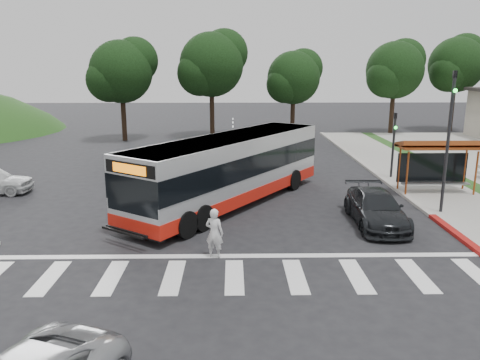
{
  "coord_description": "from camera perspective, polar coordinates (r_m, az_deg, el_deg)",
  "views": [
    {
      "loc": [
        -0.04,
        -19.05,
        6.68
      ],
      "look_at": [
        0.29,
        1.76,
        1.6
      ],
      "focal_mm": 35.0,
      "sensor_mm": 36.0,
      "label": 1
    }
  ],
  "objects": [
    {
      "name": "curb_east",
      "position": [
        29.28,
        17.1,
        0.06
      ],
      "size": [
        0.3,
        40.0,
        0.15
      ],
      "primitive_type": "cube",
      "color": "#9E9991",
      "rests_on": "ground"
    },
    {
      "name": "tree_ne_a",
      "position": [
        49.8,
        18.43,
        12.7
      ],
      "size": [
        6.16,
        5.74,
        9.3
      ],
      "color": "black",
      "rests_on": "parking_lot"
    },
    {
      "name": "tree_ne_b",
      "position": [
        54.29,
        24.94,
        12.73
      ],
      "size": [
        6.16,
        5.74,
        10.02
      ],
      "color": "black",
      "rests_on": "ground"
    },
    {
      "name": "pedestrian",
      "position": [
        16.74,
        -3.14,
        -6.47
      ],
      "size": [
        0.77,
        0.63,
        1.82
      ],
      "primitive_type": "imported",
      "rotation": [
        0.0,
        0.0,
        2.8
      ],
      "color": "silver",
      "rests_on": "ground"
    },
    {
      "name": "sidewalk_east",
      "position": [
        29.96,
        20.73,
        0.04
      ],
      "size": [
        4.0,
        40.0,
        0.12
      ],
      "primitive_type": "cube",
      "color": "gray",
      "rests_on": "ground"
    },
    {
      "name": "dark_sedan",
      "position": [
        21.02,
        16.23,
        -3.33
      ],
      "size": [
        2.13,
        4.99,
        1.44
      ],
      "primitive_type": "imported",
      "rotation": [
        0.0,
        0.0,
        -0.02
      ],
      "color": "black",
      "rests_on": "ground"
    },
    {
      "name": "transit_bus",
      "position": [
        22.97,
        -1.17,
        1.14
      ],
      "size": [
        9.78,
        12.26,
        3.36
      ],
      "primitive_type": null,
      "rotation": [
        0.0,
        0.0,
        -0.61
      ],
      "color": "#B0B2B5",
      "rests_on": "ground"
    },
    {
      "name": "curb_east_red",
      "position": [
        20.4,
        25.63,
        -6.58
      ],
      "size": [
        0.32,
        6.0,
        0.15
      ],
      "primitive_type": "cube",
      "color": "maroon",
      "rests_on": "ground"
    },
    {
      "name": "tree_north_a",
      "position": [
        45.16,
        -3.4,
        13.99
      ],
      "size": [
        6.6,
        6.15,
        10.17
      ],
      "color": "black",
      "rests_on": "ground"
    },
    {
      "name": "ground",
      "position": [
        20.19,
        -0.75,
        -5.61
      ],
      "size": [
        140.0,
        140.0,
        0.0
      ],
      "primitive_type": "plane",
      "color": "black",
      "rests_on": "ground"
    },
    {
      "name": "traffic_signal_ne_tall",
      "position": [
        22.87,
        24.14,
        5.48
      ],
      "size": [
        0.18,
        0.37,
        6.5
      ],
      "color": "black",
      "rests_on": "ground"
    },
    {
      "name": "tree_north_b",
      "position": [
        47.52,
        6.63,
        12.39
      ],
      "size": [
        5.72,
        5.33,
        8.43
      ],
      "color": "black",
      "rests_on": "ground"
    },
    {
      "name": "crosswalk_ladder",
      "position": [
        15.56,
        -0.69,
        -11.68
      ],
      "size": [
        18.0,
        2.6,
        0.01
      ],
      "primitive_type": "cube",
      "color": "silver",
      "rests_on": "ground"
    },
    {
      "name": "tree_north_c",
      "position": [
        44.24,
        -14.18,
        12.8
      ],
      "size": [
        6.16,
        5.74,
        9.3
      ],
      "color": "black",
      "rests_on": "ground"
    },
    {
      "name": "bus_shelter",
      "position": [
        26.83,
        22.97,
        3.34
      ],
      "size": [
        4.2,
        1.6,
        2.86
      ],
      "color": "#8F3E17",
      "rests_on": "sidewalk_east"
    },
    {
      "name": "traffic_signal_ne_short",
      "position": [
        29.48,
        18.25,
        4.83
      ],
      "size": [
        0.18,
        0.37,
        4.0
      ],
      "color": "black",
      "rests_on": "ground"
    }
  ]
}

